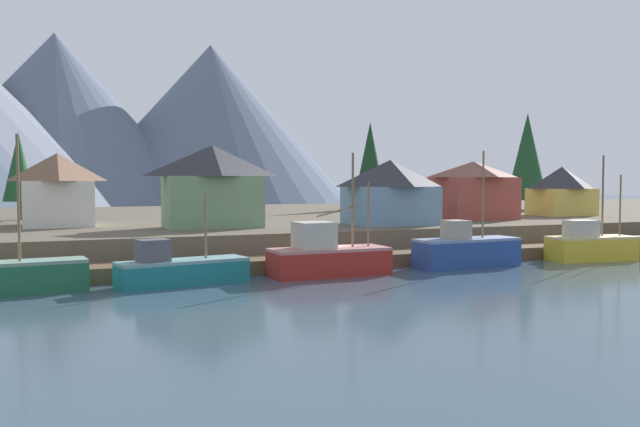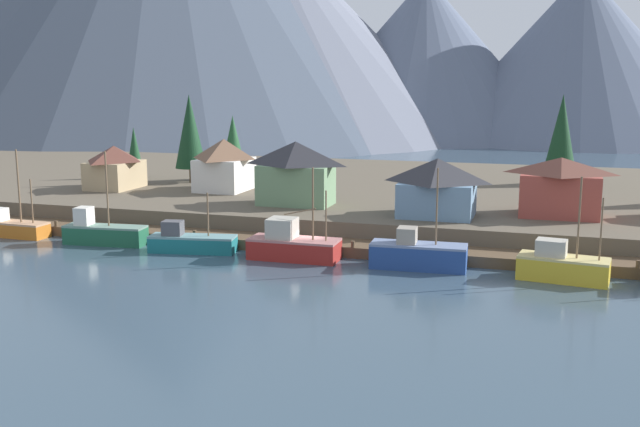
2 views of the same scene
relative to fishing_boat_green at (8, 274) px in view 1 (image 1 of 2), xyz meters
name	(u,v)px [view 1 (image 1 of 2)]	position (x,y,z in m)	size (l,w,h in m)	color
ground_plane	(251,251)	(21.09, 21.66, -1.67)	(400.00, 400.00, 1.00)	#384C5B
dock	(321,261)	(21.09, 3.65, -0.67)	(80.00, 4.00, 1.60)	brown
shoreline_bank	(221,226)	(21.09, 33.66, 0.08)	(400.00, 56.00, 2.50)	brown
mountain_east_peak	(56,119)	(6.33, 150.71, 21.35)	(79.58, 79.58, 45.04)	slate
mountain_far_ridge	(211,124)	(48.44, 152.62, 21.48)	(80.90, 80.90, 45.29)	slate
fishing_boat_green	(8,274)	(0.00, 0.00, 0.00)	(8.37, 3.04, 9.22)	#1E5B3D
fishing_boat_teal	(180,270)	(9.82, -0.37, -0.21)	(8.42, 3.73, 5.71)	#196B70
fishing_boat_red	(327,257)	(19.91, -0.12, 0.15)	(8.23, 3.24, 8.44)	maroon
fishing_boat_blue	(466,251)	(31.34, -0.01, 0.07)	(8.31, 3.07, 8.76)	navy
fishing_boat_yellow	(590,246)	(43.15, -0.31, 0.04)	(7.35, 3.68, 8.55)	gold
house_red	(474,190)	(42.92, 15.49, 4.36)	(8.03, 5.85, 5.93)	#9E4238
house_green	(212,186)	(15.36, 13.88, 4.90)	(8.29, 4.75, 6.98)	#6B8E66
house_white	(58,189)	(3.30, 21.40, 4.61)	(6.01, 7.30, 6.41)	silver
house_yellow	(562,190)	(56.54, 17.85, 4.16)	(6.77, 5.04, 5.53)	gold
house_blue	(390,191)	(31.17, 11.64, 4.33)	(7.71, 6.14, 5.86)	#6689A8
conifer_near_right	(19,167)	(-0.02, 31.50, 6.64)	(3.19, 3.19, 8.78)	#4C3823
conifer_mid_right	(527,157)	(61.25, 29.56, 8.40)	(5.27, 5.27, 12.77)	#4C3823
conifer_back_left	(370,161)	(43.13, 39.43, 7.89)	(4.25, 4.25, 11.80)	#4C3823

